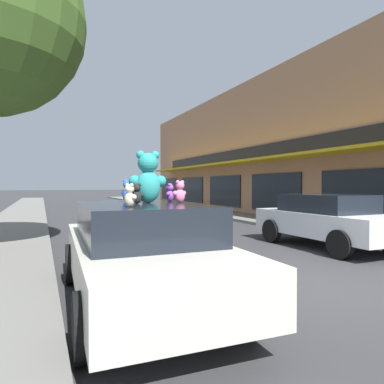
{
  "coord_description": "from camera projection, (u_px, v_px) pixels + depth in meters",
  "views": [
    {
      "loc": [
        -4.45,
        -4.57,
        1.78
      ],
      "look_at": [
        -1.6,
        1.89,
        1.64
      ],
      "focal_mm": 32.0,
      "sensor_mm": 36.0,
      "label": 1
    }
  ],
  "objects": [
    {
      "name": "teddy_bear_red",
      "position": [
        146.0,
        192.0,
        6.2
      ],
      "size": [
        0.25,
        0.17,
        0.33
      ],
      "rotation": [
        0.0,
        0.0,
        2.82
      ],
      "color": "red",
      "rests_on": "plush_art_car"
    },
    {
      "name": "parked_car_far_center",
      "position": [
        326.0,
        219.0,
        9.79
      ],
      "size": [
        2.01,
        4.3,
        1.52
      ],
      "color": "silver",
      "rests_on": "ground_plane"
    },
    {
      "name": "ground_plane",
      "position": [
        318.0,
        286.0,
        6.02
      ],
      "size": [
        260.0,
        260.0,
        0.0
      ],
      "primitive_type": "plane",
      "color": "#333335"
    },
    {
      "name": "teddy_bear_blue",
      "position": [
        128.0,
        191.0,
        5.62
      ],
      "size": [
        0.24,
        0.27,
        0.38
      ],
      "rotation": [
        0.0,
        0.0,
        2.21
      ],
      "color": "blue",
      "rests_on": "plush_art_car"
    },
    {
      "name": "storefront_row",
      "position": [
        377.0,
        149.0,
        20.92
      ],
      "size": [
        16.84,
        37.53,
        7.97
      ],
      "color": "tan",
      "rests_on": "ground_plane"
    },
    {
      "name": "teddy_bear_cream",
      "position": [
        130.0,
        196.0,
        4.35
      ],
      "size": [
        0.17,
        0.23,
        0.3
      ],
      "rotation": [
        0.0,
        0.0,
        2.02
      ],
      "color": "beige",
      "rests_on": "plush_art_car"
    },
    {
      "name": "teddy_bear_black",
      "position": [
        137.0,
        194.0,
        5.1
      ],
      "size": [
        0.23,
        0.15,
        0.31
      ],
      "rotation": [
        0.0,
        0.0,
        2.94
      ],
      "color": "black",
      "rests_on": "plush_art_car"
    },
    {
      "name": "teddy_bear_pink",
      "position": [
        180.0,
        192.0,
        5.42
      ],
      "size": [
        0.27,
        0.19,
        0.36
      ],
      "rotation": [
        0.0,
        0.0,
        3.47
      ],
      "color": "pink",
      "rests_on": "plush_art_car"
    },
    {
      "name": "teddy_bear_white",
      "position": [
        139.0,
        191.0,
        6.06
      ],
      "size": [
        0.24,
        0.24,
        0.35
      ],
      "rotation": [
        0.0,
        0.0,
        2.34
      ],
      "color": "white",
      "rests_on": "plush_art_car"
    },
    {
      "name": "plush_art_car",
      "position": [
        141.0,
        249.0,
        5.15
      ],
      "size": [
        2.23,
        4.85,
        1.51
      ],
      "rotation": [
        0.0,
        0.0,
        -0.04
      ],
      "color": "beige",
      "rests_on": "ground_plane"
    },
    {
      "name": "teddy_bear_purple",
      "position": [
        170.0,
        193.0,
        5.78
      ],
      "size": [
        0.2,
        0.22,
        0.31
      ],
      "rotation": [
        0.0,
        0.0,
        4.08
      ],
      "color": "purple",
      "rests_on": "plush_art_car"
    },
    {
      "name": "teddy_bear_giant",
      "position": [
        148.0,
        178.0,
        5.35
      ],
      "size": [
        0.61,
        0.39,
        0.82
      ],
      "rotation": [
        0.0,
        0.0,
        2.99
      ],
      "color": "teal",
      "rests_on": "plush_art_car"
    }
  ]
}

